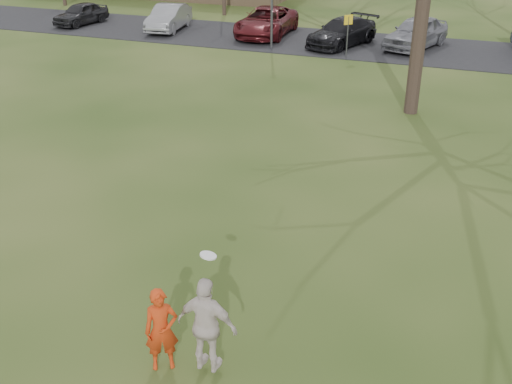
{
  "coord_description": "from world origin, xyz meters",
  "views": [
    {
      "loc": [
        4.1,
        -7.1,
        7.38
      ],
      "look_at": [
        0.0,
        4.0,
        1.5
      ],
      "focal_mm": 42.9,
      "sensor_mm": 36.0,
      "label": 1
    }
  ],
  "objects_px": {
    "player_defender": "(161,330)",
    "car_1": "(169,18)",
    "catching_play": "(207,325)",
    "car_2": "(266,22)",
    "car_4": "(416,32)",
    "car_3": "(342,32)",
    "car_0": "(81,14)"
  },
  "relations": [
    {
      "from": "car_4",
      "to": "catching_play",
      "type": "xyz_separation_m",
      "value": [
        -0.24,
        -25.21,
        0.19
      ]
    },
    {
      "from": "player_defender",
      "to": "car_4",
      "type": "height_order",
      "value": "car_4"
    },
    {
      "from": "car_2",
      "to": "player_defender",
      "type": "bearing_deg",
      "value": -76.5
    },
    {
      "from": "car_0",
      "to": "car_2",
      "type": "distance_m",
      "value": 11.52
    },
    {
      "from": "car_2",
      "to": "car_4",
      "type": "height_order",
      "value": "car_4"
    },
    {
      "from": "player_defender",
      "to": "catching_play",
      "type": "bearing_deg",
      "value": -24.36
    },
    {
      "from": "player_defender",
      "to": "catching_play",
      "type": "height_order",
      "value": "catching_play"
    },
    {
      "from": "car_2",
      "to": "car_4",
      "type": "distance_m",
      "value": 8.16
    },
    {
      "from": "car_1",
      "to": "car_2",
      "type": "distance_m",
      "value": 5.78
    },
    {
      "from": "car_1",
      "to": "car_4",
      "type": "xyz_separation_m",
      "value": [
        13.91,
        0.44,
        0.07
      ]
    },
    {
      "from": "car_0",
      "to": "car_1",
      "type": "height_order",
      "value": "car_1"
    },
    {
      "from": "player_defender",
      "to": "car_2",
      "type": "xyz_separation_m",
      "value": [
        -7.12,
        25.48,
        0.02
      ]
    },
    {
      "from": "player_defender",
      "to": "car_0",
      "type": "height_order",
      "value": "player_defender"
    },
    {
      "from": "car_1",
      "to": "car_2",
      "type": "xyz_separation_m",
      "value": [
        5.75,
        0.61,
        0.04
      ]
    },
    {
      "from": "player_defender",
      "to": "car_1",
      "type": "height_order",
      "value": "player_defender"
    },
    {
      "from": "car_3",
      "to": "car_2",
      "type": "bearing_deg",
      "value": -171.7
    },
    {
      "from": "player_defender",
      "to": "car_0",
      "type": "distance_m",
      "value": 30.8
    },
    {
      "from": "car_0",
      "to": "catching_play",
      "type": "distance_m",
      "value": 31.22
    },
    {
      "from": "car_2",
      "to": "catching_play",
      "type": "bearing_deg",
      "value": -74.78
    },
    {
      "from": "car_0",
      "to": "car_4",
      "type": "relative_size",
      "value": 0.81
    },
    {
      "from": "car_3",
      "to": "catching_play",
      "type": "distance_m",
      "value": 24.69
    },
    {
      "from": "car_1",
      "to": "catching_play",
      "type": "height_order",
      "value": "catching_play"
    },
    {
      "from": "car_2",
      "to": "car_3",
      "type": "height_order",
      "value": "car_2"
    },
    {
      "from": "car_3",
      "to": "car_4",
      "type": "xyz_separation_m",
      "value": [
        3.67,
        0.76,
        0.1
      ]
    },
    {
      "from": "car_2",
      "to": "car_1",
      "type": "bearing_deg",
      "value": -176.06
    },
    {
      "from": "catching_play",
      "to": "player_defender",
      "type": "bearing_deg",
      "value": -172.81
    },
    {
      "from": "car_1",
      "to": "car_3",
      "type": "relative_size",
      "value": 0.92
    },
    {
      "from": "catching_play",
      "to": "car_3",
      "type": "bearing_deg",
      "value": 97.99
    },
    {
      "from": "car_2",
      "to": "catching_play",
      "type": "height_order",
      "value": "catching_play"
    },
    {
      "from": "car_3",
      "to": "car_4",
      "type": "height_order",
      "value": "car_4"
    },
    {
      "from": "car_0",
      "to": "player_defender",
      "type": "bearing_deg",
      "value": -44.76
    },
    {
      "from": "car_2",
      "to": "catching_play",
      "type": "relative_size",
      "value": 2.54
    }
  ]
}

